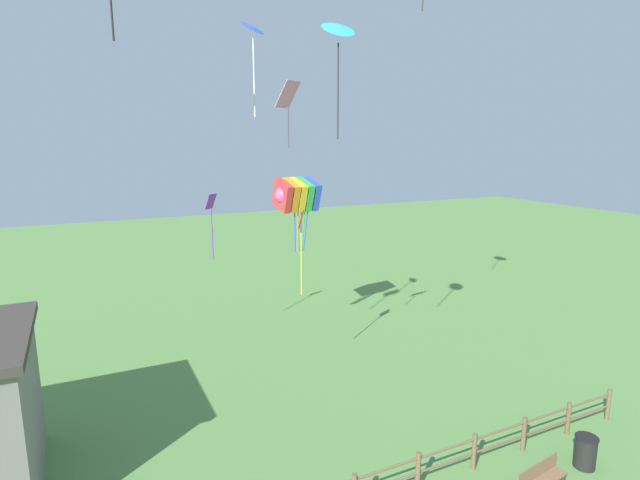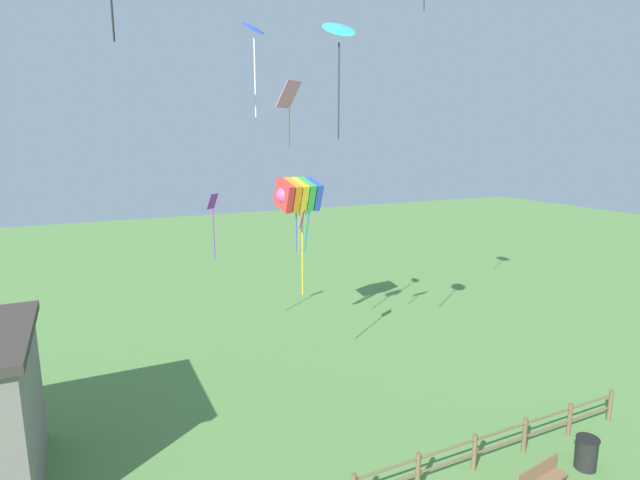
# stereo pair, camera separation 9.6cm
# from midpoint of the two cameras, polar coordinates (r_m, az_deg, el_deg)

# --- Properties ---
(park_bench_near_fence) EXTENTS (1.79, 0.64, 0.91)m
(park_bench_near_fence) POSITION_cam_midpoint_polar(r_m,az_deg,el_deg) (15.84, 23.71, -23.73)
(park_bench_near_fence) COLOR brown
(park_bench_near_fence) RESTS_ON ground_plane
(trash_bin) EXTENTS (0.65, 0.65, 0.96)m
(trash_bin) POSITION_cam_midpoint_polar(r_m,az_deg,el_deg) (17.50, 27.91, -20.61)
(trash_bin) COLOR black
(trash_bin) RESTS_ON ground_plane
(kite_rainbow_parafoil) EXTENTS (2.37, 1.78, 3.41)m
(kite_rainbow_parafoil) POSITION_cam_midpoint_polar(r_m,az_deg,el_deg) (22.70, -2.78, 5.20)
(kite_rainbow_parafoil) COLOR #E54C8C
(kite_cyan_delta) EXTENTS (1.11, 1.00, 3.57)m
(kite_cyan_delta) POSITION_cam_midpoint_polar(r_m,az_deg,el_deg) (16.20, 1.93, 22.56)
(kite_cyan_delta) COLOR #2DB2C6
(kite_blue_delta) EXTENTS (1.06, 1.03, 3.06)m
(kite_blue_delta) POSITION_cam_midpoint_polar(r_m,az_deg,el_deg) (17.58, -7.84, 22.24)
(kite_blue_delta) COLOR blue
(kite_pink_diamond) EXTENTS (0.88, 0.82, 2.11)m
(kite_pink_diamond) POSITION_cam_midpoint_polar(r_m,az_deg,el_deg) (16.67, -3.87, 15.59)
(kite_pink_diamond) COLOR pink
(kite_purple_streamer) EXTENTS (0.59, 0.56, 2.93)m
(kite_purple_streamer) POSITION_cam_midpoint_polar(r_m,az_deg,el_deg) (22.43, -12.43, 2.76)
(kite_purple_streamer) COLOR purple
(kite_red_diamond) EXTENTS (0.44, 0.54, 3.28)m
(kite_red_diamond) POSITION_cam_midpoint_polar(r_m,az_deg,el_deg) (18.69, -2.32, 0.06)
(kite_red_diamond) COLOR red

